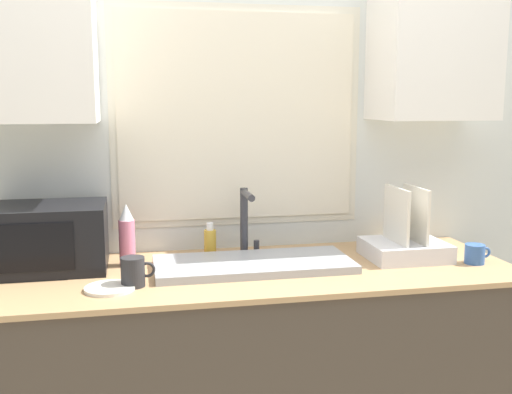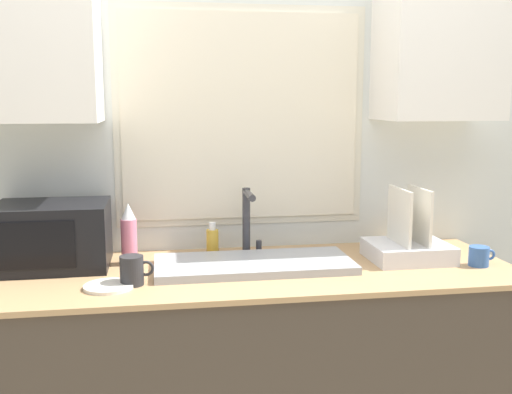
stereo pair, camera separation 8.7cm
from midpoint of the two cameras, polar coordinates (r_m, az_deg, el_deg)
name	(u,v)px [view 1 (the left image)]	position (r m, az deg, el deg)	size (l,w,h in m)	color
countertop	(254,384)	(2.46, -1.28, -17.36)	(1.99, 0.70, 0.94)	#42382D
wall_back	(238,145)	(2.53, -2.72, 5.00)	(6.00, 0.38, 2.60)	silver
sink_basin	(254,264)	(2.29, -1.30, -6.41)	(0.75, 0.33, 0.03)	#9EA0A5
faucet	(247,217)	(2.42, -1.94, -1.90)	(0.08, 0.18, 0.28)	#333338
microwave	(49,237)	(2.39, -20.10, -3.63)	(0.42, 0.32, 0.25)	black
dish_rack	(405,244)	(2.48, 13.03, -4.38)	(0.31, 0.27, 0.29)	silver
spray_bottle	(127,236)	(2.36, -13.23, -3.65)	(0.06, 0.06, 0.24)	#D8728C
soap_bottle	(210,241)	(2.47, -5.40, -4.24)	(0.05, 0.05, 0.14)	gold
mug_near_sink	(133,272)	(2.11, -12.76, -6.97)	(0.12, 0.08, 0.10)	#262628
mug_by_rack	(475,254)	(2.48, 19.20, -5.14)	(0.11, 0.08, 0.08)	#335999
small_plate	(110,288)	(2.10, -14.92, -8.40)	(0.17, 0.17, 0.01)	silver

